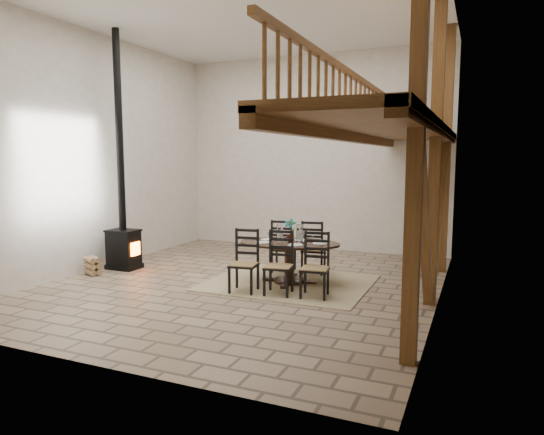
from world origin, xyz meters
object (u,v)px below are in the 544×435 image
at_px(dining_table, 288,262).
at_px(log_stack, 93,266).
at_px(wood_stove, 123,217).
at_px(log_basket, 127,258).

xyz_separation_m(dining_table, log_stack, (-3.96, -0.85, -0.25)).
bearing_deg(log_stack, dining_table, 12.12).
distance_m(wood_stove, log_stack, 1.19).
bearing_deg(wood_stove, log_basket, 108.34).
bearing_deg(dining_table, log_stack, -176.25).
bearing_deg(log_basket, log_stack, -101.03).
bearing_deg(dining_table, log_basket, 171.56).
xyz_separation_m(wood_stove, log_stack, (-0.22, -0.70, -0.94)).
height_order(dining_table, log_basket, dining_table).
bearing_deg(log_stack, wood_stove, 72.77).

